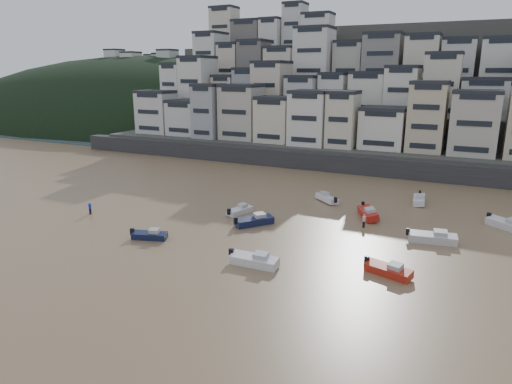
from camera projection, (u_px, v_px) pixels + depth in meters
The scene contains 17 objects.
ground at pixel (55, 322), 36.55m from camera, with size 400.00×400.00×0.00m, color #90744E.
sea_strip at pixel (143, 115), 209.03m from camera, with size 340.00×340.00×0.00m, color #4F5E71.
harbor_wall at pixel (365, 165), 88.38m from camera, with size 140.00×3.00×3.50m, color #38383A.
hillside at pixel (421, 97), 118.11m from camera, with size 141.04×66.00×50.00m.
headland at pixel (156, 118), 194.00m from camera, with size 216.00×135.00×53.33m.
boat_a at pixel (254, 259), 46.91m from camera, with size 5.65×1.85×1.54m, color white, non-canonical shape.
boat_b at pixel (388, 269), 44.67m from camera, with size 5.07×1.66×1.38m, color #B32516, non-canonical shape.
boat_c at pixel (254, 219), 59.34m from camera, with size 5.62×1.84×1.53m, color #151B41, non-canonical shape.
boat_d at pixel (433, 236), 53.21m from camera, with size 5.89×1.93×1.61m, color silver, non-canonical shape.
boat_e at pixel (368, 212), 62.30m from camera, with size 5.76×1.88×1.57m, color #AD1D15, non-canonical shape.
boat_f at pixel (240, 209), 64.05m from camera, with size 4.60×1.50×1.25m, color silver, non-canonical shape.
boat_g at pixel (507, 223), 57.80m from camera, with size 5.66×1.85×1.54m, color silver, non-canonical shape.
boat_h at pixel (327, 197), 69.93m from camera, with size 5.01×1.64×1.37m, color silver, non-canonical shape.
boat_i at pixel (419, 199), 69.02m from camera, with size 5.45×1.78×1.49m, color silver, non-canonical shape.
boat_j at pixel (149, 234), 54.38m from camera, with size 4.58×1.50×1.25m, color #131C3D, non-canonical shape.
person_blue at pixel (90, 208), 63.86m from camera, with size 0.44×0.44×1.74m, color #1A32C5, non-canonical shape.
person_pink at pixel (364, 221), 58.36m from camera, with size 0.44×0.44×1.74m, color #E3A0AA, non-canonical shape.
Camera 1 is at (28.80, -22.29, 19.48)m, focal length 32.00 mm.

